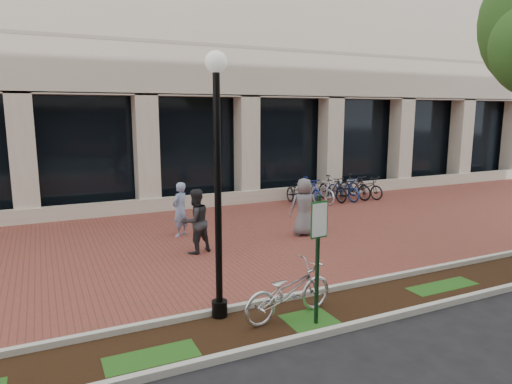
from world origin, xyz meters
name	(u,v)px	position (x,y,z in m)	size (l,w,h in m)	color
ground	(254,236)	(0.00, 0.00, 0.00)	(120.00, 120.00, 0.00)	black
brick_plaza	(254,236)	(0.00, 0.00, 0.01)	(40.00, 9.00, 0.01)	brown
planting_strip	(370,302)	(0.00, -5.25, 0.01)	(40.00, 1.50, 0.01)	black
curb_plaza_side	(346,286)	(0.00, -4.50, 0.06)	(40.00, 0.12, 0.12)	#B6B7AD
curb_street_side	(397,315)	(0.00, -6.00, 0.06)	(40.00, 0.12, 0.12)	#B6B7AD
parking_sign	(318,243)	(-1.42, -5.59, 1.45)	(0.34, 0.07, 2.25)	#12331A
lamppost	(218,173)	(-2.82, -4.60, 2.58)	(0.36, 0.36, 4.57)	black
locked_bicycle	(289,291)	(-1.72, -5.14, 0.49)	(0.65, 1.87, 0.98)	silver
pedestrian_left	(180,209)	(-1.94, 0.91, 0.80)	(0.58, 0.38, 1.60)	#7D91BB
pedestrian_mid	(195,221)	(-2.03, -0.84, 0.84)	(0.81, 0.63, 1.67)	#292A2E
pedestrian_right	(304,207)	(1.37, -0.56, 0.85)	(0.83, 0.54, 1.70)	slate
bollard	(303,191)	(3.99, 3.79, 0.45)	(0.12, 0.12, 0.89)	silver
bike_rack_cluster	(332,189)	(5.12, 3.39, 0.49)	(4.20, 1.90, 1.05)	black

